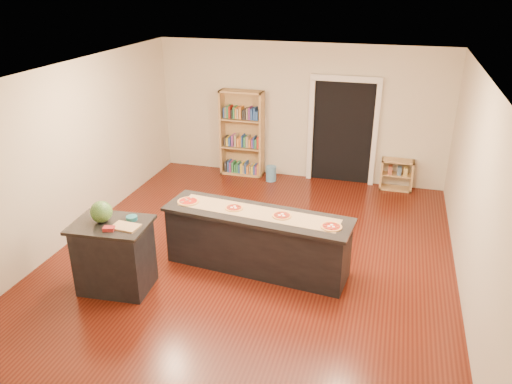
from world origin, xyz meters
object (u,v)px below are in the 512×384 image
(side_counter, at_px, (115,256))
(waste_bin, at_px, (271,174))
(kitchen_island, at_px, (257,241))
(low_shelf, at_px, (397,175))
(bookshelf, at_px, (242,134))
(watermelon, at_px, (101,212))

(side_counter, height_order, waste_bin, side_counter)
(kitchen_island, relative_size, low_shelf, 4.30)
(side_counter, distance_m, bookshelf, 4.63)
(side_counter, bearing_deg, low_shelf, 47.55)
(bookshelf, bearing_deg, waste_bin, -17.20)
(side_counter, distance_m, low_shelf, 5.88)
(kitchen_island, height_order, bookshelf, bookshelf)
(kitchen_island, height_order, watermelon, watermelon)
(waste_bin, bearing_deg, side_counter, -103.84)
(kitchen_island, bearing_deg, waste_bin, 106.62)
(kitchen_island, bearing_deg, side_counter, -143.40)
(watermelon, bearing_deg, bookshelf, 83.79)
(side_counter, xyz_separation_m, bookshelf, (0.38, 4.60, 0.41))
(side_counter, xyz_separation_m, waste_bin, (1.08, 4.38, -0.35))
(side_counter, relative_size, bookshelf, 0.55)
(kitchen_island, distance_m, side_counter, 2.00)
(kitchen_island, xyz_separation_m, low_shelf, (1.90, 3.60, -0.14))
(kitchen_island, relative_size, waste_bin, 8.59)
(side_counter, distance_m, watermelon, 0.65)
(low_shelf, distance_m, waste_bin, 2.55)
(side_counter, bearing_deg, kitchen_island, 26.29)
(low_shelf, height_order, waste_bin, low_shelf)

